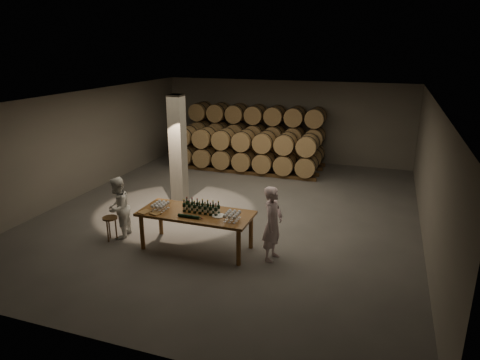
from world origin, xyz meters
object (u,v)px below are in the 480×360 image
(notebook_near, at_px, (155,213))
(stool, at_px, (110,221))
(bottle_cluster, at_px, (201,208))
(person_man, at_px, (273,224))
(person_woman, at_px, (118,208))
(tasting_table, at_px, (196,217))
(plate, at_px, (218,216))

(notebook_near, bearing_deg, stool, -169.37)
(bottle_cluster, distance_m, stool, 2.35)
(bottle_cluster, height_order, person_man, person_man)
(bottle_cluster, xyz_separation_m, notebook_near, (-0.95, -0.42, -0.09))
(bottle_cluster, relative_size, person_woman, 0.56)
(tasting_table, bearing_deg, plate, -3.67)
(tasting_table, height_order, bottle_cluster, bottle_cluster)
(plate, xyz_separation_m, person_man, (1.22, 0.12, -0.07))
(person_man, distance_m, person_woman, 3.84)
(tasting_table, bearing_deg, notebook_near, -154.08)
(plate, relative_size, person_man, 0.17)
(plate, bearing_deg, stool, -174.88)
(notebook_near, bearing_deg, bottle_cluster, 39.74)
(stool, bearing_deg, notebook_near, -5.14)
(notebook_near, distance_m, stool, 1.40)
(plate, bearing_deg, person_man, 5.61)
(notebook_near, xyz_separation_m, stool, (-1.32, 0.12, -0.43))
(notebook_near, height_order, person_woman, person_woman)
(tasting_table, xyz_separation_m, stool, (-2.14, -0.28, -0.31))
(person_man, xyz_separation_m, person_woman, (-3.84, -0.14, -0.08))
(person_woman, bearing_deg, tasting_table, 81.09)
(tasting_table, height_order, notebook_near, notebook_near)
(bottle_cluster, height_order, plate, bottle_cluster)
(tasting_table, distance_m, person_woman, 2.05)
(tasting_table, xyz_separation_m, notebook_near, (-0.82, -0.40, 0.12))
(notebook_near, bearing_deg, plate, 30.40)
(bottle_cluster, xyz_separation_m, person_man, (1.66, 0.06, -0.17))
(person_man, bearing_deg, plate, 104.53)
(notebook_near, height_order, person_man, person_man)
(bottle_cluster, relative_size, stool, 1.44)
(plate, relative_size, notebook_near, 1.27)
(stool, bearing_deg, person_woman, 68.37)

